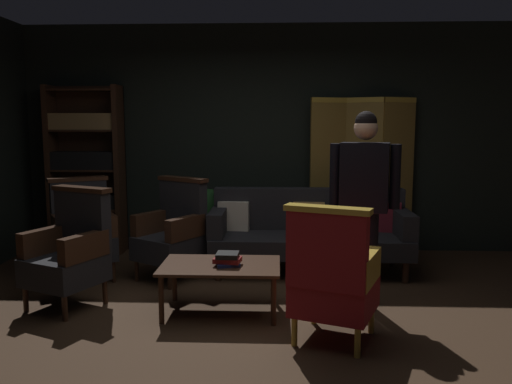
# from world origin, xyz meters

# --- Properties ---
(ground_plane) EXTENTS (10.00, 10.00, 0.00)m
(ground_plane) POSITION_xyz_m (0.00, 0.00, 0.00)
(ground_plane) COLOR #3D2819
(back_wall) EXTENTS (7.20, 0.10, 2.80)m
(back_wall) POSITION_xyz_m (0.00, 2.45, 1.40)
(back_wall) COLOR black
(back_wall) RESTS_ON ground_plane
(folding_screen) EXTENTS (1.27, 0.24, 1.90)m
(folding_screen) POSITION_xyz_m (1.23, 2.21, 0.99)
(folding_screen) COLOR olive
(folding_screen) RESTS_ON ground_plane
(bookshelf) EXTENTS (0.90, 0.32, 2.05)m
(bookshelf) POSITION_xyz_m (-2.15, 2.19, 1.08)
(bookshelf) COLOR #382114
(bookshelf) RESTS_ON ground_plane
(velvet_couch) EXTENTS (2.12, 0.78, 0.88)m
(velvet_couch) POSITION_xyz_m (0.55, 1.45, 0.45)
(velvet_couch) COLOR #382114
(velvet_couch) RESTS_ON ground_plane
(coffee_table) EXTENTS (1.00, 0.64, 0.42)m
(coffee_table) POSITION_xyz_m (-0.27, 0.15, 0.37)
(coffee_table) COLOR #382114
(coffee_table) RESTS_ON ground_plane
(armchair_gilt_accent) EXTENTS (0.75, 0.75, 1.04)m
(armchair_gilt_accent) POSITION_xyz_m (0.61, -0.43, 0.49)
(armchair_gilt_accent) COLOR gold
(armchair_gilt_accent) RESTS_ON ground_plane
(armchair_wing_left) EXTENTS (0.77, 0.76, 1.04)m
(armchair_wing_left) POSITION_xyz_m (-1.61, 0.26, 0.49)
(armchair_wing_left) COLOR #382114
(armchair_wing_left) RESTS_ON ground_plane
(armchair_wing_right) EXTENTS (0.80, 0.80, 1.04)m
(armchair_wing_right) POSITION_xyz_m (-0.87, 1.11, 0.49)
(armchair_wing_right) COLOR #382114
(armchair_wing_right) RESTS_ON ground_plane
(armchair_wing_far) EXTENTS (0.79, 0.79, 1.04)m
(armchair_wing_far) POSITION_xyz_m (-1.80, 1.07, 0.49)
(armchair_wing_far) COLOR #382114
(armchair_wing_far) RESTS_ON ground_plane
(standing_figure) EXTENTS (0.58, 0.30, 1.70)m
(standing_figure) POSITION_xyz_m (0.94, 0.30, 1.03)
(standing_figure) COLOR black
(standing_figure) RESTS_ON ground_plane
(potted_plant) EXTENTS (0.54, 0.54, 0.83)m
(potted_plant) POSITION_xyz_m (-0.60, 1.89, 0.48)
(potted_plant) COLOR brown
(potted_plant) RESTS_ON ground_plane
(book_navy_cloth) EXTENTS (0.23, 0.22, 0.03)m
(book_navy_cloth) POSITION_xyz_m (-0.21, 0.13, 0.43)
(book_navy_cloth) COLOR navy
(book_navy_cloth) RESTS_ON coffee_table
(book_red_leather) EXTENTS (0.24, 0.19, 0.04)m
(book_red_leather) POSITION_xyz_m (-0.21, 0.13, 0.47)
(book_red_leather) COLOR maroon
(book_red_leather) RESTS_ON book_navy_cloth
(book_black_cloth) EXTENTS (0.19, 0.18, 0.04)m
(book_black_cloth) POSITION_xyz_m (-0.21, 0.13, 0.51)
(book_black_cloth) COLOR black
(book_black_cloth) RESTS_ON book_red_leather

